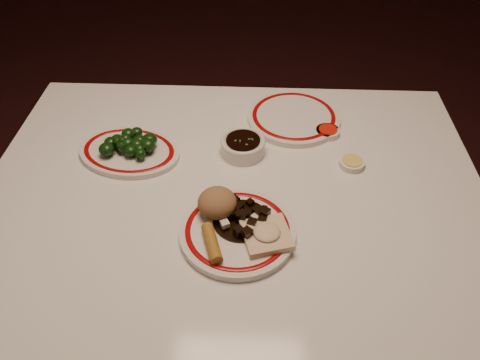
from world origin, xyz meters
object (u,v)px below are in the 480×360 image
Objects in this scene: stirfry_heap at (244,217)px; fried_wonton at (267,234)px; dining_table at (234,214)px; rice_mound at (217,203)px; broccoli_pile at (129,143)px; main_plate at (238,232)px; soy_bowl at (243,146)px; broccoli_plate at (129,152)px; spring_roll at (212,243)px.

fried_wonton is at bearing -44.12° from stirfry_heap.
rice_mound is (-0.03, -0.10, 0.14)m from dining_table.
main_plate is at bearing -41.93° from broccoli_pile.
rice_mound is 0.75× the size of soy_bowl.
soy_bowl is (0.05, 0.23, -0.03)m from rice_mound.
broccoli_plate is at bearing 139.14° from rice_mound.
soy_bowl is at bearing 92.98° from stirfry_heap.
rice_mound reaches higher than stirfry_heap.
soy_bowl is at bearing 4.04° from broccoli_plate.
stirfry_heap is (0.03, -0.12, 0.12)m from dining_table.
fried_wonton is at bearing -18.26° from main_plate.
soy_bowl is (-0.01, 0.25, -0.01)m from stirfry_heap.
stirfry_heap reaches higher than dining_table.
stirfry_heap reaches higher than spring_roll.
broccoli_plate is (-0.24, 0.31, -0.02)m from spring_roll.
spring_roll is at bearing -52.02° from broccoli_plate.
soy_bowl reaches higher than main_plate.
broccoli_plate is at bearing 110.38° from spring_roll.
soy_bowl is (0.02, 0.13, 0.11)m from dining_table.
spring_roll reaches higher than broccoli_plate.
stirfry_heap is at bearing -75.59° from dining_table.
broccoli_pile reaches higher than broccoli_plate.
main_plate is 0.03m from stirfry_heap.
broccoli_plate is (-0.30, 0.23, -0.02)m from stirfry_heap.
rice_mound is 0.72× the size of fried_wonton.
rice_mound is 0.91× the size of spring_roll.
dining_table is at bearing -97.77° from soy_bowl.
broccoli_plate is 0.29m from soy_bowl.
stirfry_heap is 0.90× the size of broccoli_pile.
fried_wonton is 1.05× the size of soy_bowl.
soy_bowl reaches higher than broccoli_plate.
main_plate is 0.39m from broccoli_plate.
rice_mound reaches higher than broccoli_plate.
main_plate reaches higher than broccoli_plate.
dining_table is at bearing 96.72° from main_plate.
dining_table is at bearing 115.25° from fried_wonton.
broccoli_pile reaches higher than dining_table.
dining_table is 0.32m from broccoli_pile.
broccoli_plate is (-0.29, 0.26, -0.00)m from main_plate.
fried_wonton is at bearing -31.86° from rice_mound.
stirfry_heap is at bearing -37.58° from broccoli_pile.
stirfry_heap is 0.25m from soy_bowl.
dining_table is at bearing -22.10° from broccoli_plate.
broccoli_pile is at bearing 142.42° from stirfry_heap.
dining_table is 8.55× the size of broccoli_pile.
rice_mound is 0.32m from broccoli_pile.
rice_mound reaches higher than dining_table.
main_plate is 0.08m from rice_mound.
soy_bowl is at bearing 101.54° from fried_wonton.
broccoli_pile reaches higher than main_plate.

